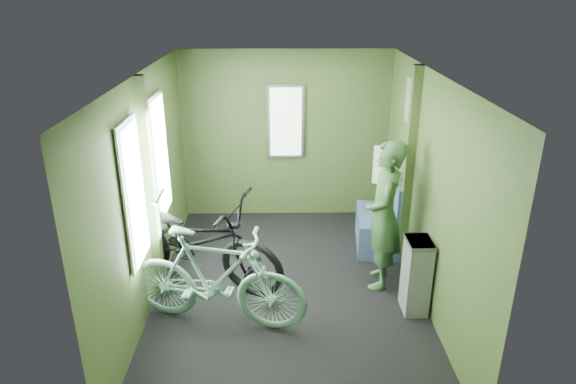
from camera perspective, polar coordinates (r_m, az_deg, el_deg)
name	(u,v)px	position (r m, az deg, el deg)	size (l,w,h in m)	color
room	(284,163)	(5.05, -0.41, 3.27)	(4.00, 4.02, 2.31)	black
bicycle_black	(197,284)	(5.84, -10.12, -9.98)	(0.73, 2.10, 1.10)	black
bicycle_mint	(218,325)	(5.19, -7.77, -14.39)	(0.49, 1.75, 1.05)	#7ABAA4
passenger	(384,215)	(5.47, 10.63, -2.56)	(0.49, 0.75, 1.63)	#335931
waste_box	(416,276)	(5.29, 14.05, -9.02)	(0.23, 0.32, 0.79)	slate
bench_seat	(379,226)	(6.50, 10.03, -3.74)	(0.56, 0.90, 0.90)	navy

